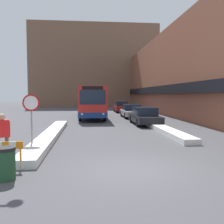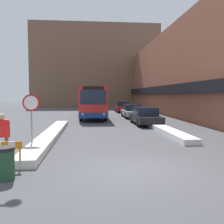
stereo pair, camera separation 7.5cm
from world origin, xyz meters
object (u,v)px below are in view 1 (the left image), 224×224
parked_car_front (145,116)px  trash_bin (5,163)px  construction_barricade (6,150)px  city_bus (92,101)px  street_lamp (1,46)px  parked_car_middle (131,111)px  parked_car_back (121,107)px  pedestrian (2,132)px  stop_sign (31,109)px

parked_car_front → trash_bin: 14.56m
construction_barricade → trash_bin: bearing=-73.4°
city_bus → street_lamp: (-3.91, -15.72, 2.66)m
parked_car_front → city_bus: bearing=124.2°
trash_bin → construction_barricade: trash_bin is taller
parked_car_middle → construction_barricade: parked_car_middle is taller
construction_barricade → parked_car_back: bearing=74.5°
parked_car_front → pedestrian: bearing=-126.8°
stop_sign → construction_barricade: (-0.13, -3.22, -1.14)m
street_lamp → parked_car_front: bearing=49.4°
parked_car_front → parked_car_middle: 6.40m
parked_car_middle → construction_barricade: size_ratio=4.28×
parked_car_back → pedestrian: 26.24m
stop_sign → pedestrian: (-0.66, -1.90, -0.75)m
parked_car_middle → construction_barricade: bearing=-111.9°
parked_car_back → pedestrian: (-7.85, -25.03, 0.29)m
parked_car_middle → stop_sign: bearing=-115.6°
city_bus → parked_car_back: (4.23, 8.34, -0.97)m
street_lamp → construction_barricade: street_lamp is taller
city_bus → pedestrian: size_ratio=5.83×
parked_car_front → pedestrian: size_ratio=2.74×
parked_car_front → construction_barricade: parked_car_front is taller
trash_bin → stop_sign: bearing=92.1°
trash_bin → pedestrian: bearing=109.8°
street_lamp → pedestrian: (0.28, -0.98, -3.35)m
city_bus → street_lamp: 16.42m
parked_car_front → parked_car_middle: (-0.00, 6.40, -0.01)m
parked_car_front → street_lamp: (-8.13, -9.50, 3.68)m
parked_car_back → stop_sign: stop_sign is taller
street_lamp → parked_car_back: bearing=71.3°
parked_car_back → trash_bin: 28.19m
parked_car_middle → trash_bin: size_ratio=4.95×
city_bus → parked_car_front: city_bus is taller
parked_car_front → street_lamp: street_lamp is taller
street_lamp → construction_barricade: size_ratio=6.57×
city_bus → parked_car_back: bearing=63.1°
city_bus → parked_car_back: size_ratio=2.18×
stop_sign → construction_barricade: 3.41m
stop_sign → pedestrian: bearing=-109.1°
pedestrian → street_lamp: bearing=79.3°
pedestrian → construction_barricade: (0.53, -1.31, -0.39)m
stop_sign → construction_barricade: stop_sign is taller
street_lamp → construction_barricade: (0.81, -2.29, -3.74)m
parked_car_middle → parked_car_back: bearing=90.0°
street_lamp → parked_car_middle: bearing=62.9°
parked_car_front → trash_bin: bearing=-118.9°
parked_car_middle → parked_car_front: bearing=-90.0°
parked_car_middle → construction_barricade: 19.61m
city_bus → street_lamp: bearing=-104.0°
parked_car_middle → parked_car_back: size_ratio=1.00×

